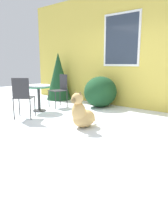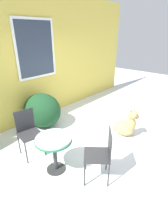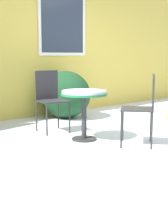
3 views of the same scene
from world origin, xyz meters
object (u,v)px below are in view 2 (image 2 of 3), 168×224
patio_table (54,144)px  patio_chair_near_table (28,131)px  dog (126,126)px  patio_chair_far_side (101,153)px

patio_table → patio_chair_near_table: size_ratio=0.74×
patio_table → dog: (1.94, -0.41, -0.31)m
patio_chair_near_table → patio_table: bearing=-78.4°
patio_table → dog: bearing=-12.0°
patio_chair_far_side → dog: 1.61m
patio_chair_far_side → dog: bearing=153.7°
patio_chair_far_side → dog: (1.55, 0.34, -0.28)m
patio_chair_near_table → dog: bearing=-20.7°
patio_table → patio_chair_far_side: patio_chair_far_side is taller
patio_table → patio_chair_near_table: bearing=90.7°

